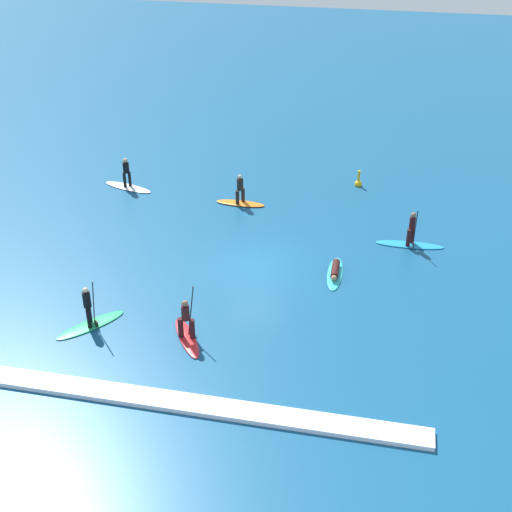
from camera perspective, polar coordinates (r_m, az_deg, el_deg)
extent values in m
plane|color=navy|center=(31.96, 0.00, -0.77)|extent=(120.00, 120.00, 0.00)
ellipsoid|color=#23B266|center=(28.83, -13.45, -5.54)|extent=(2.44, 2.80, 0.08)
cylinder|color=black|center=(28.39, -13.58, -5.02)|extent=(0.23, 0.23, 0.86)
cylinder|color=black|center=(28.73, -13.54, -4.54)|extent=(0.23, 0.23, 0.86)
cylinder|color=black|center=(28.13, -13.75, -3.50)|extent=(0.44, 0.44, 0.68)
sphere|color=beige|center=(27.89, -13.86, -2.74)|extent=(0.30, 0.30, 0.21)
cylinder|color=black|center=(28.04, -13.21, -3.79)|extent=(0.34, 0.28, 2.18)
cube|color=black|center=(28.63, -12.97, -5.51)|extent=(0.19, 0.17, 0.32)
ellipsoid|color=orange|center=(37.53, -1.30, 4.36)|extent=(2.68, 0.78, 0.11)
cylinder|color=black|center=(37.20, -1.54, 4.85)|extent=(0.21, 0.21, 0.75)
cylinder|color=black|center=(37.47, -1.08, 5.05)|extent=(0.21, 0.21, 0.75)
cylinder|color=black|center=(37.04, -1.32, 5.93)|extent=(0.36, 0.36, 0.65)
sphere|color=beige|center=(36.86, -1.33, 6.54)|extent=(0.21, 0.21, 0.20)
ellipsoid|color=#33C6CC|center=(31.48, 6.50, -1.45)|extent=(0.76, 2.86, 0.07)
cylinder|color=#381414|center=(31.42, 6.53, -1.08)|extent=(0.38, 1.34, 0.34)
sphere|color=#A37556|center=(30.74, 6.42, -1.81)|extent=(0.26, 0.26, 0.25)
ellipsoid|color=red|center=(27.49, -5.69, -6.69)|extent=(1.96, 2.65, 0.09)
cylinder|color=#381414|center=(27.16, -5.27, -5.97)|extent=(0.30, 0.30, 0.84)
cylinder|color=#381414|center=(27.27, -6.21, -5.85)|extent=(0.30, 0.30, 0.84)
cylinder|color=#381414|center=(26.79, -5.82, -4.66)|extent=(0.43, 0.43, 0.61)
sphere|color=brown|center=(26.54, -5.87, -3.90)|extent=(0.34, 0.34, 0.25)
cylinder|color=black|center=(26.99, -5.37, -4.48)|extent=(0.30, 0.21, 2.16)
cube|color=black|center=(27.59, -5.27, -6.23)|extent=(0.20, 0.16, 0.32)
ellipsoid|color=#1E8CD1|center=(34.37, 12.51, 0.92)|extent=(3.28, 0.79, 0.07)
cylinder|color=#381414|center=(33.98, 12.43, 1.49)|extent=(0.21, 0.21, 0.87)
cylinder|color=#381414|center=(34.29, 12.76, 1.73)|extent=(0.21, 0.21, 0.87)
cylinder|color=#381414|center=(33.80, 12.73, 2.68)|extent=(0.30, 0.30, 0.57)
sphere|color=brown|center=(33.62, 12.81, 3.30)|extent=(0.26, 0.26, 0.26)
cylinder|color=black|center=(33.67, 12.96, 2.24)|extent=(0.06, 0.41, 2.00)
cube|color=black|center=(34.12, 12.78, 0.83)|extent=(0.07, 0.20, 0.32)
ellipsoid|color=white|center=(40.06, -10.48, 5.59)|extent=(3.15, 1.57, 0.09)
cylinder|color=black|center=(39.92, -10.34, 6.26)|extent=(0.20, 0.20, 0.86)
cylinder|color=black|center=(39.82, -10.75, 6.15)|extent=(0.20, 0.20, 0.86)
cylinder|color=black|center=(39.58, -10.64, 7.16)|extent=(0.43, 0.43, 0.60)
sphere|color=tan|center=(39.42, -10.70, 7.73)|extent=(0.31, 0.31, 0.25)
sphere|color=yellow|center=(40.08, 8.40, 5.88)|extent=(0.41, 0.41, 0.41)
cylinder|color=yellow|center=(39.93, 8.44, 6.34)|extent=(0.15, 0.15, 0.92)
cube|color=white|center=(24.44, -4.72, -12.13)|extent=(15.85, 0.90, 0.18)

